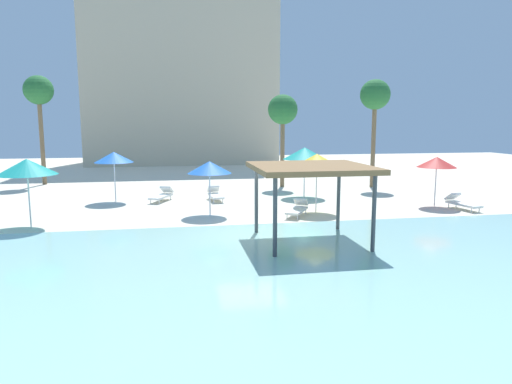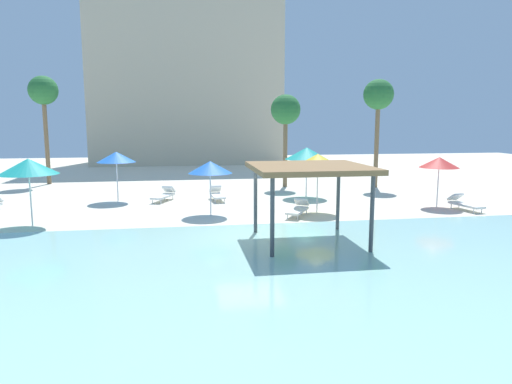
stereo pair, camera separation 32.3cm
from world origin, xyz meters
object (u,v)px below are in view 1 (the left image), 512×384
Objects in this scene: shade_pavilion at (311,170)px; palm_tree_2 at (39,93)px; beach_umbrella_teal_4 at (27,167)px; palm_tree_0 at (283,112)px; beach_umbrella_blue_5 at (209,167)px; lounge_chair_1 at (461,202)px; lounge_chair_0 at (298,208)px; lounge_chair_2 at (162,195)px; beach_umbrella_red_0 at (437,162)px; palm_tree_1 at (375,98)px; beach_umbrella_yellow_3 at (317,160)px; beach_umbrella_blue_6 at (114,157)px; beach_umbrella_teal_2 at (305,153)px; lounge_chair_4 at (215,194)px.

palm_tree_2 reaches higher than shade_pavilion.
palm_tree_0 reaches higher than beach_umbrella_teal_4.
beach_umbrella_blue_5 is 12.29m from lounge_chair_1.
palm_tree_0 is (1.50, 9.32, 4.51)m from lounge_chair_0.
shade_pavilion is 2.04× the size of lounge_chair_0.
beach_umbrella_blue_5 reaches higher than lounge_chair_1.
lounge_chair_2 is at bearing -45.76° from palm_tree_2.
beach_umbrella_teal_4 is 16.11m from palm_tree_0.
palm_tree_1 is at bearing 91.97° from beach_umbrella_red_0.
palm_tree_2 reaches higher than beach_umbrella_red_0.
beach_umbrella_red_0 is at bearing -29.41° from palm_tree_2.
lounge_chair_1 is (0.81, -1.00, -1.89)m from beach_umbrella_red_0.
beach_umbrella_yellow_3 is 10.68m from beach_umbrella_blue_6.
lounge_chair_1 is at bearing -17.29° from beach_umbrella_blue_6.
palm_tree_1 reaches higher than beach_umbrella_blue_6.
lounge_chair_0 is 10.46m from palm_tree_0.
beach_umbrella_teal_2 is at bearing 81.34° from beach_umbrella_yellow_3.
beach_umbrella_red_0 is 0.91× the size of beach_umbrella_yellow_3.
beach_umbrella_teal_2 reaches higher than beach_umbrella_blue_6.
palm_tree_1 reaches higher than beach_umbrella_blue_5.
beach_umbrella_red_0 is 0.89× the size of beach_umbrella_teal_2.
palm_tree_1 is (7.19, 8.12, 5.38)m from lounge_chair_0.
lounge_chair_4 is (-11.53, 4.67, 0.00)m from lounge_chair_1.
beach_umbrella_yellow_3 is at bearing -25.24° from beach_umbrella_blue_6.
shade_pavilion is 12.60m from beach_umbrella_blue_6.
palm_tree_0 is 5.89m from palm_tree_1.
palm_tree_1 reaches higher than beach_umbrella_yellow_3.
lounge_chair_1 is 12.26m from palm_tree_0.
palm_tree_1 is at bearing 24.46° from beach_umbrella_teal_4.
beach_umbrella_blue_6 is 17.70m from lounge_chair_1.
beach_umbrella_red_0 is 1.26× the size of lounge_chair_2.
beach_umbrella_teal_2 reaches higher than beach_umbrella_teal_4.
shade_pavilion is 11.24m from lounge_chair_2.
shade_pavilion is at bearing -104.86° from beach_umbrella_teal_2.
lounge_chair_0 is (8.54, -5.35, -2.03)m from beach_umbrella_blue_6.
beach_umbrella_red_0 is 0.36× the size of palm_tree_1.
lounge_chair_0 is at bearing -99.62° from lounge_chair_1.
beach_umbrella_teal_2 is at bearing 89.00° from lounge_chair_4.
beach_umbrella_teal_4 is 9.65m from lounge_chair_4.
lounge_chair_4 is 14.83m from palm_tree_2.
lounge_chair_4 is at bearing -38.08° from palm_tree_2.
lounge_chair_4 is (-3.29, 4.80, 0.00)m from lounge_chair_0.
beach_umbrella_yellow_3 is at bearing -177.03° from beach_umbrella_red_0.
beach_umbrella_yellow_3 is 19.95m from palm_tree_2.
beach_umbrella_blue_6 reaches higher than lounge_chair_0.
lounge_chair_2 is at bearing 118.74° from shade_pavilion.
lounge_chair_4 is at bearing -5.98° from beach_umbrella_blue_6.
beach_umbrella_yellow_3 reaches higher than lounge_chair_2.
lounge_chair_4 is 12.24m from palm_tree_1.
beach_umbrella_teal_4 is 1.40× the size of lounge_chair_2.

